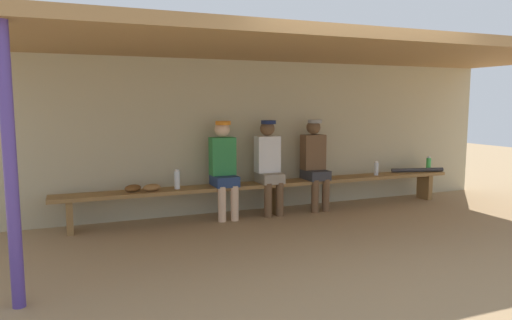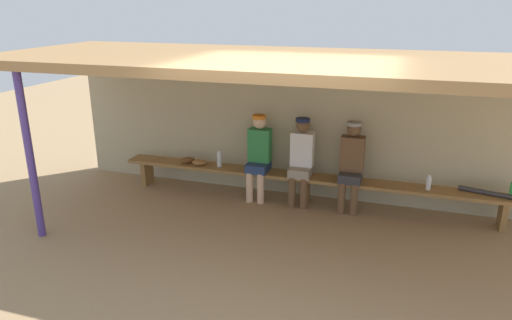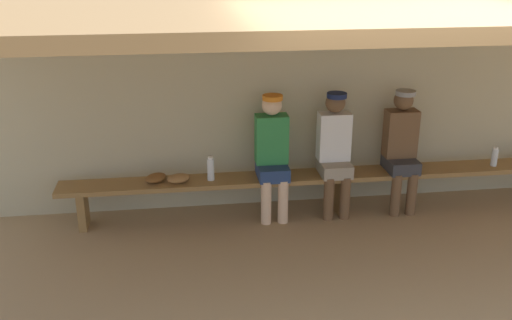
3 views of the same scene
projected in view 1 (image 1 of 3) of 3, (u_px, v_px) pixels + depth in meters
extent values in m
plane|color=#9E7F59|center=(329.00, 243.00, 5.33)|extent=(24.00, 24.00, 0.00)
cube|color=#B7AD8C|center=(262.00, 136.00, 7.03)|extent=(8.00, 0.20, 2.20)
cube|color=#9E7547|center=(303.00, 48.00, 5.69)|extent=(8.00, 2.80, 0.12)
cylinder|color=#4C388C|center=(10.00, 168.00, 3.52)|extent=(0.10, 0.10, 2.20)
cube|color=olive|center=(274.00, 184.00, 6.70)|extent=(6.00, 0.36, 0.05)
cube|color=olive|center=(70.00, 217.00, 5.71)|extent=(0.08, 0.29, 0.41)
cube|color=olive|center=(274.00, 199.00, 6.73)|extent=(0.08, 0.29, 0.41)
cube|color=olive|center=(424.00, 187.00, 7.75)|extent=(0.08, 0.29, 0.41)
cube|color=#333338|center=(315.00, 175.00, 6.91)|extent=(0.32, 0.40, 0.14)
cylinder|color=brown|center=(315.00, 196.00, 6.77)|extent=(0.11, 0.11, 0.48)
cylinder|color=brown|center=(326.00, 195.00, 6.84)|extent=(0.11, 0.11, 0.48)
cube|color=brown|center=(313.00, 152.00, 6.95)|extent=(0.34, 0.20, 0.52)
sphere|color=brown|center=(313.00, 127.00, 6.90)|extent=(0.21, 0.21, 0.21)
cylinder|color=gray|center=(315.00, 121.00, 6.85)|extent=(0.21, 0.21, 0.05)
cube|color=gray|center=(269.00, 178.00, 6.64)|extent=(0.32, 0.40, 0.14)
cylinder|color=brown|center=(268.00, 200.00, 6.49)|extent=(0.11, 0.11, 0.48)
cylinder|color=brown|center=(280.00, 199.00, 6.56)|extent=(0.11, 0.11, 0.48)
cube|color=white|center=(267.00, 154.00, 6.67)|extent=(0.34, 0.20, 0.52)
sphere|color=brown|center=(267.00, 128.00, 6.63)|extent=(0.21, 0.21, 0.21)
cylinder|color=#19234C|center=(269.00, 122.00, 6.58)|extent=(0.21, 0.21, 0.05)
cube|color=navy|center=(224.00, 181.00, 6.39)|extent=(0.32, 0.40, 0.14)
cylinder|color=beige|center=(222.00, 204.00, 6.24)|extent=(0.11, 0.11, 0.48)
cylinder|color=beige|center=(235.00, 203.00, 6.31)|extent=(0.11, 0.11, 0.48)
cube|color=#2D8442|center=(222.00, 156.00, 6.42)|extent=(0.34, 0.20, 0.52)
sphere|color=beige|center=(222.00, 129.00, 6.38)|extent=(0.21, 0.21, 0.21)
cylinder|color=orange|center=(223.00, 123.00, 6.33)|extent=(0.21, 0.21, 0.05)
cylinder|color=silver|center=(177.00, 180.00, 6.15)|extent=(0.08, 0.08, 0.24)
cylinder|color=white|center=(177.00, 170.00, 6.13)|extent=(0.05, 0.05, 0.02)
cylinder|color=green|center=(428.00, 165.00, 7.72)|extent=(0.08, 0.08, 0.22)
cylinder|color=white|center=(429.00, 157.00, 7.71)|extent=(0.05, 0.05, 0.02)
cylinder|color=silver|center=(376.00, 169.00, 7.31)|extent=(0.07, 0.07, 0.20)
cylinder|color=white|center=(376.00, 162.00, 7.30)|extent=(0.05, 0.05, 0.02)
ellipsoid|color=brown|center=(133.00, 188.00, 5.96)|extent=(0.29, 0.28, 0.09)
ellipsoid|color=olive|center=(152.00, 187.00, 6.01)|extent=(0.28, 0.24, 0.09)
cylinder|color=#333338|center=(417.00, 170.00, 7.65)|extent=(0.88, 0.27, 0.07)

